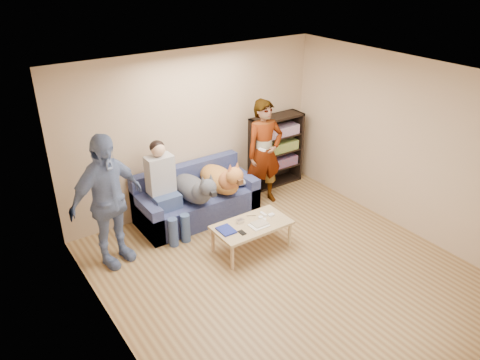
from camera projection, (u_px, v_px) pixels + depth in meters
ground at (291, 277)px, 6.20m from camera, size 5.00×5.00×0.00m
ceiling at (303, 84)px, 5.05m from camera, size 5.00×5.00×0.00m
wall_back at (194, 131)px, 7.47m from camera, size 4.50×0.00×4.50m
wall_left at (117, 252)px, 4.48m from camera, size 0.00×5.00×5.00m
wall_right at (415, 150)px, 6.76m from camera, size 0.00×5.00×5.00m
blanket at (239, 180)px, 7.69m from camera, size 0.42×0.35×0.14m
person_standing_right at (264, 153)px, 7.69m from camera, size 0.70×0.50×1.80m
person_standing_left at (107, 201)px, 6.12m from camera, size 1.19×0.75×1.88m
held_controller at (262, 150)px, 7.37m from camera, size 0.07×0.13×0.03m
notebook_blue at (226, 230)px, 6.44m from camera, size 0.20×0.26×0.03m
papers at (259, 225)px, 6.56m from camera, size 0.26×0.20×0.02m
magazine at (260, 223)px, 6.58m from camera, size 0.22×0.17×0.01m
camera_silver at (240, 221)px, 6.62m from camera, size 0.11×0.06×0.05m
controller_a at (263, 214)px, 6.82m from camera, size 0.04×0.13×0.03m
controller_b at (271, 215)px, 6.80m from camera, size 0.09×0.06×0.03m
headphone_cup_a at (264, 220)px, 6.69m from camera, size 0.07×0.07×0.02m
headphone_cup_b at (261, 217)px, 6.75m from camera, size 0.07×0.07×0.02m
pen_orange at (257, 229)px, 6.48m from camera, size 0.13×0.06×0.01m
pen_black at (251, 216)px, 6.80m from camera, size 0.13×0.08×0.01m
wallet at (242, 233)px, 6.39m from camera, size 0.07×0.12×0.02m
sofa at (196, 201)px, 7.50m from camera, size 1.90×0.85×0.82m
person_seated at (164, 186)px, 6.89m from camera, size 0.40×0.73×1.47m
dog_gray at (195, 189)px, 7.09m from camera, size 0.42×1.25×0.60m
dog_tan at (222, 179)px, 7.36m from camera, size 0.44×1.18×0.64m
coffee_table at (252, 227)px, 6.63m from camera, size 1.10×0.60×0.42m
bookshelf at (276, 149)px, 8.41m from camera, size 1.00×0.34×1.30m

